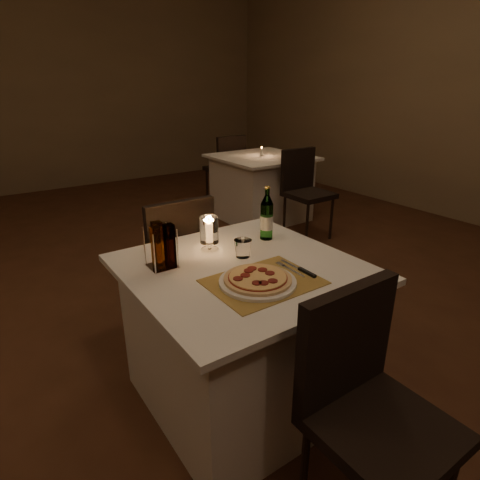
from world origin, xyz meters
TOP-DOWN VIEW (x-y plane):
  - floor at (0.00, 0.00)m, footprint 8.00×10.00m
  - wall_back at (0.00, 5.01)m, footprint 8.00×0.02m
  - main_table at (0.26, -0.21)m, footprint 1.00×1.00m
  - chair_near at (0.26, -0.92)m, footprint 0.42×0.42m
  - chair_far at (0.26, 0.51)m, footprint 0.42×0.42m
  - placemat at (0.24, -0.39)m, footprint 0.45×0.34m
  - plate at (0.21, -0.39)m, footprint 0.32×0.32m
  - pizza at (0.21, -0.39)m, footprint 0.28×0.28m
  - fork at (0.40, -0.35)m, footprint 0.02×0.18m
  - knife at (0.44, -0.41)m, footprint 0.02×0.22m
  - tumbler at (0.32, -0.12)m, footprint 0.09×0.09m
  - water_bottle at (0.56, 0.00)m, footprint 0.07×0.07m
  - hurricane_candle at (0.23, 0.03)m, footprint 0.09×0.09m
  - cruet_caddy at (-0.05, -0.02)m, footprint 0.12×0.12m
  - neighbor_table_right at (2.13, 2.09)m, footprint 1.00×1.00m
  - neighbor_chair_ra at (2.13, 1.38)m, footprint 0.42×0.42m
  - neighbor_chair_rb at (2.13, 2.81)m, footprint 0.42×0.42m
  - neighbor_candle_right at (2.13, 2.09)m, footprint 0.03×0.03m

SIDE VIEW (x-z plane):
  - floor at x=0.00m, z-range -0.02..0.00m
  - main_table at x=0.26m, z-range 0.00..0.74m
  - neighbor_table_right at x=2.13m, z-range 0.00..0.74m
  - chair_near at x=0.26m, z-range 0.10..1.00m
  - chair_far at x=0.26m, z-range 0.10..1.00m
  - neighbor_chair_ra at x=2.13m, z-range 0.10..1.00m
  - neighbor_chair_rb at x=2.13m, z-range 0.10..1.00m
  - placemat at x=0.24m, z-range 0.74..0.74m
  - fork at x=0.40m, z-range 0.74..0.75m
  - knife at x=0.44m, z-range 0.74..0.76m
  - plate at x=0.21m, z-range 0.74..0.76m
  - pizza at x=0.21m, z-range 0.76..0.78m
  - tumbler at x=0.32m, z-range 0.74..0.83m
  - neighbor_candle_right at x=2.13m, z-range 0.73..0.84m
  - cruet_caddy at x=-0.05m, z-range 0.73..0.94m
  - hurricane_candle at x=0.23m, z-range 0.76..0.93m
  - water_bottle at x=0.56m, z-range 0.71..1.00m
  - wall_back at x=0.00m, z-range 0.00..3.00m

